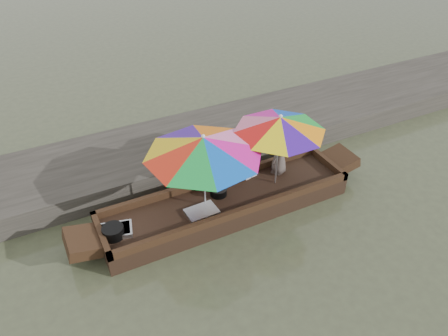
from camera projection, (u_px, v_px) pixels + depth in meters
name	position (u px, v px, depth m)	size (l,w,h in m)	color
water	(226.00, 212.00, 8.63)	(80.00, 80.00, 0.00)	#414731
dock	(183.00, 147.00, 10.08)	(22.00, 2.20, 0.50)	#2D2B26
boat_hull	(226.00, 205.00, 8.52)	(4.93, 1.20, 0.35)	black
cooking_pot	(113.00, 232.00, 7.52)	(0.38, 0.38, 0.20)	black
tray_crayfish	(115.00, 231.00, 7.63)	(0.58, 0.40, 0.09)	silver
tray_scallop	(202.00, 212.00, 8.05)	(0.58, 0.40, 0.06)	silver
charcoal_grill	(218.00, 191.00, 8.46)	(0.33, 0.33, 0.15)	black
supply_bag	(248.00, 170.00, 8.94)	(0.28, 0.22, 0.26)	silver
vendor	(280.00, 151.00, 8.84)	(0.49, 0.32, 1.01)	#4F443E
umbrella_bow	(204.00, 172.00, 7.81)	(2.13, 2.13, 1.55)	pink
umbrella_stern	(278.00, 150.00, 8.38)	(1.75, 1.75, 1.55)	green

